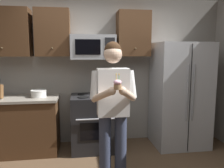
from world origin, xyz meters
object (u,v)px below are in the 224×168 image
at_px(refrigerator, 180,95).
at_px(bowl_large_white, 39,93).
at_px(cupcake, 118,84).
at_px(microwave, 93,47).
at_px(oven_range, 94,122).
at_px(person, 113,105).

distance_m(refrigerator, bowl_large_white, 2.39).
relative_size(bowl_large_white, cupcake, 1.43).
bearing_deg(bowl_large_white, refrigerator, -1.19).
height_order(microwave, refrigerator, microwave).
relative_size(oven_range, cupcake, 5.36).
bearing_deg(microwave, bowl_large_white, -173.02).
relative_size(refrigerator, cupcake, 10.35).
xyz_separation_m(microwave, refrigerator, (1.50, -0.16, -0.82)).
distance_m(oven_range, refrigerator, 1.56).
xyz_separation_m(refrigerator, person, (-1.33, -0.97, 0.10)).
height_order(oven_range, refrigerator, refrigerator).
height_order(refrigerator, cupcake, refrigerator).
relative_size(microwave, refrigerator, 0.41).
xyz_separation_m(microwave, cupcake, (0.17, -1.46, -0.43)).
xyz_separation_m(microwave, person, (0.17, -1.13, -0.72)).
bearing_deg(microwave, person, -81.37).
bearing_deg(oven_range, bowl_large_white, 179.34).
relative_size(oven_range, microwave, 1.26).
bearing_deg(refrigerator, person, -143.74).
bearing_deg(cupcake, microwave, 96.71).
xyz_separation_m(bowl_large_white, person, (1.06, -1.02, 0.01)).
bearing_deg(person, bowl_large_white, 136.05).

